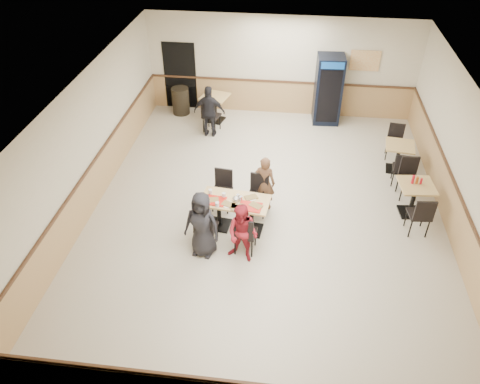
# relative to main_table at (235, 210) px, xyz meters

# --- Properties ---
(ground) EXTENTS (10.00, 10.00, 0.00)m
(ground) POSITION_rel_main_table_xyz_m (0.64, 0.69, -0.52)
(ground) COLOR beige
(ground) RESTS_ON ground
(room_shell) EXTENTS (10.00, 10.00, 10.00)m
(room_shell) POSITION_rel_main_table_xyz_m (2.41, 3.23, 0.06)
(room_shell) COLOR silver
(room_shell) RESTS_ON ground
(main_table) EXTENTS (1.52, 0.87, 0.78)m
(main_table) POSITION_rel_main_table_xyz_m (0.00, 0.00, 0.00)
(main_table) COLOR black
(main_table) RESTS_ON ground
(main_chairs) EXTENTS (1.46, 1.83, 0.98)m
(main_chairs) POSITION_rel_main_table_xyz_m (-0.05, 0.01, -0.02)
(main_chairs) COLOR black
(main_chairs) RESTS_ON ground
(diner_woman_left) EXTENTS (0.80, 0.60, 1.49)m
(diner_woman_left) POSITION_rel_main_table_xyz_m (-0.56, -0.83, 0.23)
(diner_woman_left) COLOR black
(diner_woman_left) RESTS_ON ground
(diner_woman_right) EXTENTS (0.78, 0.69, 1.33)m
(diner_woman_right) POSITION_rel_main_table_xyz_m (0.27, -0.91, 0.15)
(diner_woman_right) COLOR maroon
(diner_woman_right) RESTS_ON ground
(diner_man_opposite) EXTENTS (0.53, 0.38, 1.36)m
(diner_man_opposite) POSITION_rel_main_table_xyz_m (0.56, 0.83, 0.16)
(diner_man_opposite) COLOR brown
(diner_man_opposite) RESTS_ON ground
(lone_diner) EXTENTS (0.90, 0.41, 1.51)m
(lone_diner) POSITION_rel_main_table_xyz_m (-1.25, 3.97, 0.24)
(lone_diner) COLOR black
(lone_diner) RESTS_ON ground
(tabletop_clutter) EXTENTS (1.29, 0.65, 0.12)m
(tabletop_clutter) POSITION_rel_main_table_xyz_m (-0.04, -0.10, 0.29)
(tabletop_clutter) COLOR red
(tabletop_clutter) RESTS_ON main_table
(side_table_near) EXTENTS (0.82, 0.82, 0.80)m
(side_table_near) POSITION_rel_main_table_xyz_m (3.91, 1.00, 0.02)
(side_table_near) COLOR black
(side_table_near) RESTS_ON ground
(side_table_near_chair_south) EXTENTS (0.51, 0.51, 1.01)m
(side_table_near_chair_south) POSITION_rel_main_table_xyz_m (3.91, 0.36, -0.01)
(side_table_near_chair_south) COLOR black
(side_table_near_chair_south) RESTS_ON ground
(side_table_near_chair_north) EXTENTS (0.51, 0.51, 1.01)m
(side_table_near_chair_north) POSITION_rel_main_table_xyz_m (3.91, 1.65, -0.01)
(side_table_near_chair_north) COLOR black
(side_table_near_chair_north) RESTS_ON ground
(side_table_far) EXTENTS (0.78, 0.78, 0.75)m
(side_table_far) POSITION_rel_main_table_xyz_m (3.82, 2.78, -0.02)
(side_table_far) COLOR black
(side_table_far) RESTS_ON ground
(side_table_far_chair_south) EXTENTS (0.49, 0.49, 0.95)m
(side_table_far_chair_south) POSITION_rel_main_table_xyz_m (3.82, 2.18, -0.04)
(side_table_far_chair_south) COLOR black
(side_table_far_chair_south) RESTS_ON ground
(side_table_far_chair_north) EXTENTS (0.49, 0.49, 0.95)m
(side_table_far_chair_north) POSITION_rel_main_table_xyz_m (3.82, 3.38, -0.04)
(side_table_far_chair_north) COLOR black
(side_table_far_chair_north) RESTS_ON ground
(condiment_caddy) EXTENTS (0.23, 0.06, 0.20)m
(condiment_caddy) POSITION_rel_main_table_xyz_m (3.88, 1.05, 0.37)
(condiment_caddy) COLOR red
(condiment_caddy) RESTS_ON side_table_near
(back_table) EXTENTS (0.92, 0.92, 0.81)m
(back_table) POSITION_rel_main_table_xyz_m (-1.25, 4.89, 0.02)
(back_table) COLOR black
(back_table) RESTS_ON ground
(back_table_chair_lone) EXTENTS (0.58, 0.58, 1.03)m
(back_table_chair_lone) POSITION_rel_main_table_xyz_m (-1.25, 4.24, -0.00)
(back_table_chair_lone) COLOR black
(back_table_chair_lone) RESTS_ON ground
(pepsi_cooler) EXTENTS (0.81, 0.82, 2.03)m
(pepsi_cooler) POSITION_rel_main_table_xyz_m (2.06, 5.28, 0.50)
(pepsi_cooler) COLOR black
(pepsi_cooler) RESTS_ON ground
(trash_bin) EXTENTS (0.53, 0.53, 0.83)m
(trash_bin) POSITION_rel_main_table_xyz_m (-2.40, 5.24, -0.10)
(trash_bin) COLOR black
(trash_bin) RESTS_ON ground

